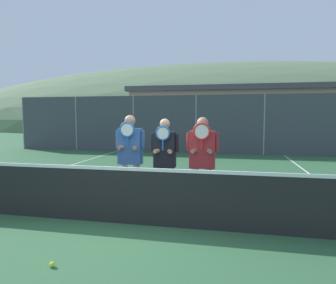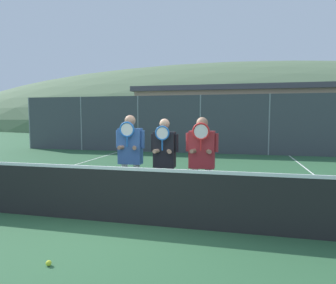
{
  "view_description": "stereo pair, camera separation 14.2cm",
  "coord_description": "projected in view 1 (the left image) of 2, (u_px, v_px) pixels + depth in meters",
  "views": [
    {
      "loc": [
        1.68,
        -4.76,
        1.85
      ],
      "look_at": [
        0.47,
        1.06,
        1.33
      ],
      "focal_mm": 32.0,
      "sensor_mm": 36.0,
      "label": 1
    },
    {
      "loc": [
        1.82,
        -4.73,
        1.85
      ],
      "look_at": [
        0.47,
        1.06,
        1.33
      ],
      "focal_mm": 32.0,
      "sensor_mm": 36.0,
      "label": 2
    }
  ],
  "objects": [
    {
      "name": "ground_plane",
      "position": [
        129.0,
        224.0,
        5.14
      ],
      "size": [
        120.0,
        120.0,
        0.0
      ],
      "primitive_type": "plane",
      "color": "#2D5B38"
    },
    {
      "name": "hill_distant",
      "position": [
        221.0,
        126.0,
        55.11
      ],
      "size": [
        107.03,
        59.46,
        20.81
      ],
      "color": "#5B7551",
      "rests_on": "ground_plane"
    },
    {
      "name": "clubhouse_building",
      "position": [
        228.0,
        114.0,
        22.93
      ],
      "size": [
        14.65,
        5.5,
        4.01
      ],
      "color": "tan",
      "rests_on": "ground_plane"
    },
    {
      "name": "fence_back",
      "position": [
        196.0,
        124.0,
        14.89
      ],
      "size": [
        19.62,
        0.06,
        2.9
      ],
      "color": "gray",
      "rests_on": "ground_plane"
    },
    {
      "name": "tennis_net",
      "position": [
        129.0,
        195.0,
        5.1
      ],
      "size": [
        11.28,
        0.09,
        1.08
      ],
      "color": "gray",
      "rests_on": "ground_plane"
    },
    {
      "name": "court_line_left_sideline",
      "position": [
        28.0,
        178.0,
        8.92
      ],
      "size": [
        0.05,
        16.0,
        0.01
      ],
      "primitive_type": "cube",
      "color": "white",
      "rests_on": "ground_plane"
    },
    {
      "name": "court_line_right_sideline",
      "position": [
        336.0,
        193.0,
        7.22
      ],
      "size": [
        0.05,
        16.0,
        0.01
      ],
      "primitive_type": "cube",
      "color": "white",
      "rests_on": "ground_plane"
    },
    {
      "name": "player_leftmost",
      "position": [
        130.0,
        153.0,
        5.96
      ],
      "size": [
        0.6,
        0.34,
        1.87
      ],
      "color": "white",
      "rests_on": "ground_plane"
    },
    {
      "name": "player_center_left",
      "position": [
        165.0,
        158.0,
        5.75
      ],
      "size": [
        0.54,
        0.34,
        1.8
      ],
      "color": "black",
      "rests_on": "ground_plane"
    },
    {
      "name": "player_center_right",
      "position": [
        202.0,
        157.0,
        5.6
      ],
      "size": [
        0.61,
        0.34,
        1.83
      ],
      "color": "white",
      "rests_on": "ground_plane"
    },
    {
      "name": "car_far_left",
      "position": [
        109.0,
        131.0,
        19.67
      ],
      "size": [
        4.17,
        1.93,
        1.69
      ],
      "color": "#B2B7BC",
      "rests_on": "ground_plane"
    },
    {
      "name": "car_left_of_center",
      "position": [
        185.0,
        132.0,
        18.44
      ],
      "size": [
        4.27,
        2.02,
        1.67
      ],
      "color": "silver",
      "rests_on": "ground_plane"
    },
    {
      "name": "car_center",
      "position": [
        271.0,
        133.0,
        17.65
      ],
      "size": [
        4.12,
        1.91,
        1.67
      ],
      "color": "#B2B7BC",
      "rests_on": "ground_plane"
    },
    {
      "name": "tennis_ball_on_court",
      "position": [
        52.0,
        264.0,
        3.67
      ],
      "size": [
        0.07,
        0.07,
        0.07
      ],
      "color": "#CCDB33",
      "rests_on": "ground_plane"
    }
  ]
}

